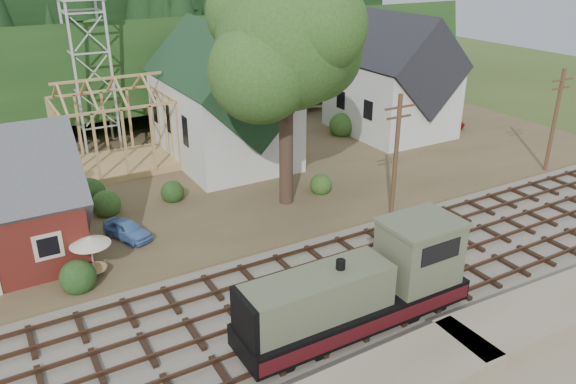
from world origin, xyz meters
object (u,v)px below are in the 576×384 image
locomotive (364,289)px  car_red (440,122)px  patio_set (90,242)px  car_blue (127,229)px

locomotive → car_red: size_ratio=2.41×
car_red → locomotive: bearing=150.7°
car_red → patio_set: size_ratio=2.02×
patio_set → car_blue: bearing=50.6°
locomotive → car_blue: size_ratio=3.38×
car_blue → car_red: size_ratio=0.71×
locomotive → car_blue: bearing=118.0°
car_red → car_blue: bearing=123.3°
car_blue → patio_set: 4.33m
car_blue → car_red: (31.08, 6.87, 0.08)m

